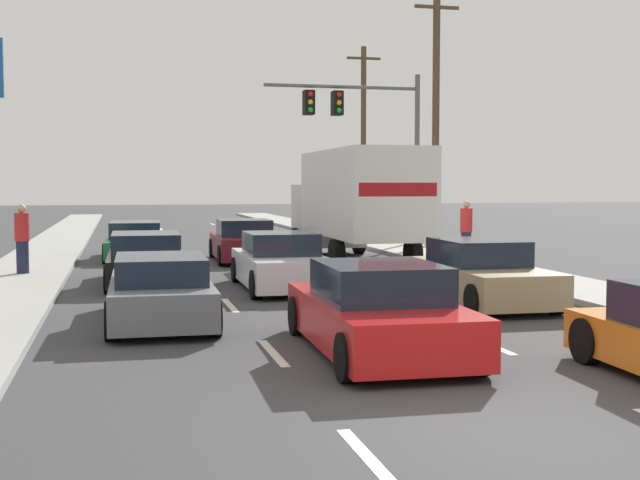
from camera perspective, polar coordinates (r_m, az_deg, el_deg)
name	(u,v)px	position (r m, az deg, el deg)	size (l,w,h in m)	color
ground_plane	(223,248)	(32.70, -6.61, -0.57)	(140.00, 140.00, 0.00)	#3D3D3F
sidewalk_right	(425,254)	(29.34, 7.14, -0.94)	(2.34, 80.00, 0.14)	#9E9E99
sidewalk_left	(37,262)	(27.60, -18.70, -1.42)	(2.34, 80.00, 0.14)	#9E9E99
lane_markings	(243,260)	(27.47, -5.29, -1.39)	(3.54, 52.00, 0.01)	silver
car_green	(135,242)	(28.75, -12.48, -0.10)	(2.09, 4.71, 1.24)	#196B38
car_black	(146,260)	(21.28, -11.79, -1.37)	(1.99, 4.63, 1.30)	black
car_gray	(160,291)	(15.32, -10.82, -3.45)	(1.91, 4.48, 1.24)	slate
car_maroon	(244,242)	(27.21, -5.21, -0.17)	(2.03, 4.20, 1.36)	maroon
car_white	(281,264)	(19.92, -2.70, -1.62)	(1.95, 4.40, 1.35)	white
car_red	(378,313)	(12.41, 3.95, -4.95)	(2.08, 4.58, 1.34)	red
box_truck	(354,199)	(26.10, 2.36, 2.80)	(2.69, 9.25, 3.51)	white
car_tan	(479,275)	(17.86, 10.76, -2.33)	(1.94, 4.64, 1.34)	tan
traffic_signal_mast	(356,119)	(33.53, 2.48, 8.22)	(6.37, 0.69, 6.89)	#595B56
utility_pole_mid	(436,117)	(33.26, 7.89, 8.30)	(1.80, 0.28, 9.93)	brown
utility_pole_far	(363,137)	(43.93, 2.98, 7.01)	(1.80, 0.28, 9.59)	brown
pedestrian_near_corner	(466,230)	(26.59, 9.93, 0.68)	(0.38, 0.38, 1.84)	#1E233F
pedestrian_mid_block	(22,239)	(23.44, -19.63, 0.08)	(0.38, 0.38, 1.83)	#1E233F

